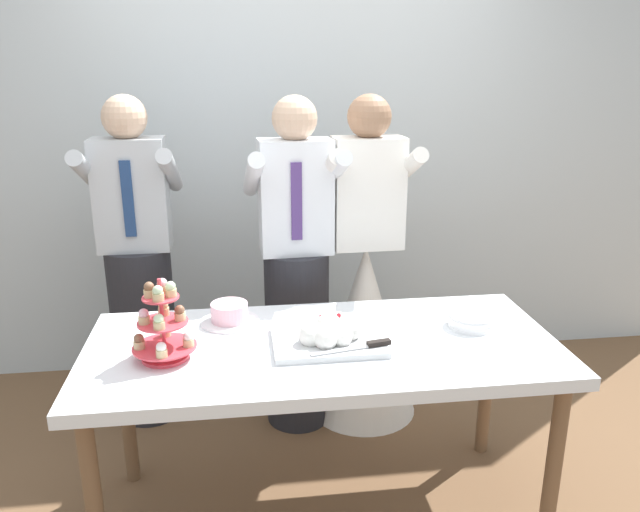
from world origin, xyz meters
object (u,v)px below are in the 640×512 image
Objects in this scene: round_cake at (230,314)px; person_guest at (140,281)px; person_bride at (365,308)px; dessert_table at (323,360)px; cupcake_stand at (163,327)px; person_groom at (297,285)px; plate_stack at (471,320)px; main_cake_tray at (329,334)px.

person_guest is at bearing 125.44° from round_cake.
dessert_table is at bearing -112.90° from person_bride.
round_cake is 0.79m from person_guest.
person_groom is at bearing 54.56° from cupcake_stand.
plate_stack is at bearing -45.19° from person_groom.
person_groom is 0.79m from person_guest.
round_cake reaches higher than dessert_table.
cupcake_stand reaches higher than dessert_table.
round_cake is at bearing -123.66° from person_groom.
main_cake_tray is 0.26× the size of person_groom.
person_guest is (-0.78, 0.16, 0.00)m from person_groom.
cupcake_stand is at bearing -176.60° from main_cake_tray.
main_cake_tray is 0.74m from person_groom.
dessert_table is at bearing -47.34° from person_guest.
person_guest is at bearing 174.38° from person_bride.
person_bride is (0.68, 0.53, -0.23)m from round_cake.
round_cake is at bearing -142.08° from person_bride.
round_cake is at bearing -54.56° from person_guest.
person_bride is at bearing 68.96° from main_cake_tray.
cupcake_stand is 0.96m from person_groom.
cupcake_stand is at bearing -174.16° from plate_stack.
dessert_table is at bearing -173.53° from plate_stack.
plate_stack is at bearing -29.58° from person_guest.
dessert_table is 4.15× the size of main_cake_tray.
dessert_table is 7.50× the size of round_cake.
main_cake_tray reaches higher than round_cake.
round_cake is 0.14× the size of person_bride.
person_guest is (-0.81, 0.88, 0.05)m from dessert_table.
person_guest is at bearing 132.66° from dessert_table.
cupcake_stand is 0.18× the size of person_groom.
person_bride is 1.15m from person_guest.
round_cake is 0.58m from person_groom.
main_cake_tray is 0.26× the size of person_guest.
person_groom is at bearing 94.25° from main_cake_tray.
round_cake reaches higher than plate_stack.
cupcake_stand is 0.18× the size of person_bride.
cupcake_stand is 0.18× the size of person_guest.
person_groom and person_bride have the same top height.
person_bride is (0.91, 0.82, -0.32)m from cupcake_stand.
dessert_table is 0.63m from plate_stack.
person_guest reaches higher than round_cake.
plate_stack is at bearing 6.47° from dessert_table.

